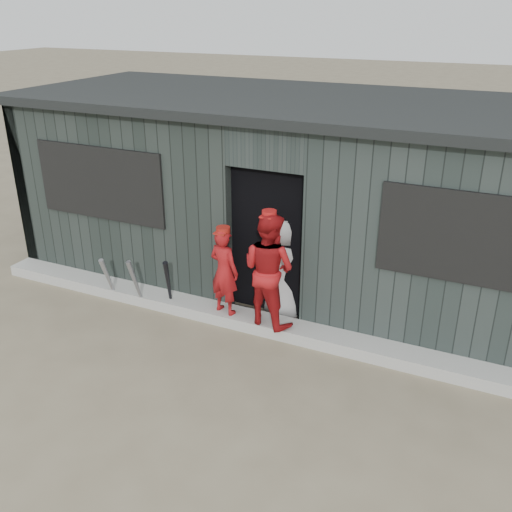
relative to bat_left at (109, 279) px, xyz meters
The scene contains 9 objects.
ground 2.68m from the bat_left, 37.21° to the right, with size 80.00×80.00×0.00m, color #6E624C.
curb 2.14m from the bat_left, ahead, with size 8.00×0.36×0.15m, color #A3A39D.
bat_left is the anchor object (origin of this frame).
bat_mid 0.46m from the bat_left, ahead, with size 0.07×0.07×0.74m, color gray.
bat_right 0.90m from the bat_left, ahead, with size 0.07×0.07×0.80m, color black.
player_red_left 1.74m from the bat_left, ahead, with size 0.41×0.27×1.13m, color maroon.
player_red_right 2.35m from the bat_left, ahead, with size 0.69×0.54×1.43m, color #A51417.
player_grey_back 2.42m from the bat_left, 16.04° to the left, with size 0.68×0.44×1.39m, color #A9A9A9.
dugout 3.00m from the bat_left, 41.93° to the left, with size 8.30×3.30×2.62m.
Camera 1 is at (2.62, -3.84, 3.75)m, focal length 40.00 mm.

